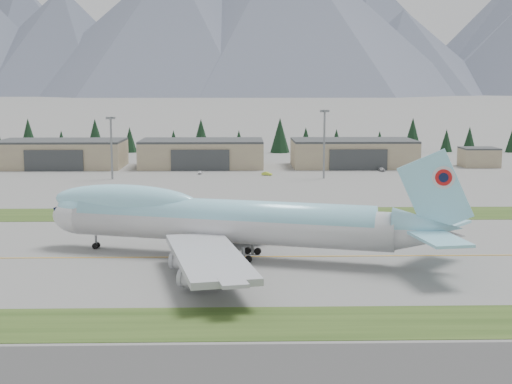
{
  "coord_description": "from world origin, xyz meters",
  "views": [
    {
      "loc": [
        -0.47,
        -131.22,
        32.17
      ],
      "look_at": [
        3.45,
        29.18,
        8.0
      ],
      "focal_mm": 50.0,
      "sensor_mm": 36.0,
      "label": 1
    }
  ],
  "objects_px": {
    "boeing_747_freighter": "(224,220)",
    "hangar_left": "(62,154)",
    "service_vehicle_c": "(382,171)",
    "hangar_right": "(353,153)",
    "hangar_center": "(202,153)",
    "service_vehicle_a": "(200,174)",
    "service_vehicle_b": "(267,175)"
  },
  "relations": [
    {
      "from": "hangar_center",
      "to": "hangar_right",
      "type": "bearing_deg",
      "value": 0.0
    },
    {
      "from": "hangar_right",
      "to": "service_vehicle_c",
      "type": "bearing_deg",
      "value": -62.93
    },
    {
      "from": "hangar_left",
      "to": "service_vehicle_c",
      "type": "distance_m",
      "value": 124.57
    },
    {
      "from": "boeing_747_freighter",
      "to": "hangar_left",
      "type": "height_order",
      "value": "boeing_747_freighter"
    },
    {
      "from": "service_vehicle_b",
      "to": "service_vehicle_c",
      "type": "distance_m",
      "value": 45.16
    },
    {
      "from": "service_vehicle_b",
      "to": "service_vehicle_c",
      "type": "height_order",
      "value": "service_vehicle_c"
    },
    {
      "from": "boeing_747_freighter",
      "to": "hangar_center",
      "type": "height_order",
      "value": "boeing_747_freighter"
    },
    {
      "from": "hangar_left",
      "to": "hangar_right",
      "type": "distance_m",
      "value": 115.0
    },
    {
      "from": "service_vehicle_b",
      "to": "service_vehicle_a",
      "type": "bearing_deg",
      "value": 107.44
    },
    {
      "from": "hangar_left",
      "to": "service_vehicle_b",
      "type": "height_order",
      "value": "hangar_left"
    },
    {
      "from": "service_vehicle_a",
      "to": "hangar_right",
      "type": "bearing_deg",
      "value": 26.54
    },
    {
      "from": "boeing_747_freighter",
      "to": "service_vehicle_b",
      "type": "relative_size",
      "value": 21.12
    },
    {
      "from": "hangar_left",
      "to": "hangar_right",
      "type": "height_order",
      "value": "same"
    },
    {
      "from": "hangar_center",
      "to": "hangar_left",
      "type": "bearing_deg",
      "value": 180.0
    },
    {
      "from": "boeing_747_freighter",
      "to": "service_vehicle_a",
      "type": "bearing_deg",
      "value": 111.43
    },
    {
      "from": "boeing_747_freighter",
      "to": "service_vehicle_b",
      "type": "bearing_deg",
      "value": 100.31
    },
    {
      "from": "service_vehicle_a",
      "to": "service_vehicle_c",
      "type": "bearing_deg",
      "value": 10.98
    },
    {
      "from": "hangar_center",
      "to": "service_vehicle_b",
      "type": "height_order",
      "value": "hangar_center"
    },
    {
      "from": "service_vehicle_b",
      "to": "hangar_right",
      "type": "bearing_deg",
      "value": -23.71
    },
    {
      "from": "hangar_right",
      "to": "hangar_left",
      "type": "bearing_deg",
      "value": 180.0
    },
    {
      "from": "service_vehicle_b",
      "to": "hangar_center",
      "type": "bearing_deg",
      "value": 69.98
    },
    {
      "from": "service_vehicle_a",
      "to": "service_vehicle_c",
      "type": "relative_size",
      "value": 0.76
    },
    {
      "from": "hangar_left",
      "to": "service_vehicle_a",
      "type": "distance_m",
      "value": 60.29
    },
    {
      "from": "hangar_left",
      "to": "service_vehicle_a",
      "type": "height_order",
      "value": "hangar_left"
    },
    {
      "from": "hangar_center",
      "to": "service_vehicle_c",
      "type": "distance_m",
      "value": 70.51
    },
    {
      "from": "service_vehicle_c",
      "to": "hangar_center",
      "type": "bearing_deg",
      "value": 163.69
    },
    {
      "from": "hangar_left",
      "to": "service_vehicle_b",
      "type": "bearing_deg",
      "value": -19.14
    },
    {
      "from": "hangar_right",
      "to": "service_vehicle_b",
      "type": "distance_m",
      "value": 45.21
    },
    {
      "from": "hangar_center",
      "to": "service_vehicle_b",
      "type": "distance_m",
      "value": 37.43
    },
    {
      "from": "hangar_center",
      "to": "boeing_747_freighter",
      "type": "bearing_deg",
      "value": -85.51
    },
    {
      "from": "service_vehicle_a",
      "to": "service_vehicle_c",
      "type": "height_order",
      "value": "service_vehicle_c"
    },
    {
      "from": "boeing_747_freighter",
      "to": "service_vehicle_c",
      "type": "height_order",
      "value": "boeing_747_freighter"
    }
  ]
}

